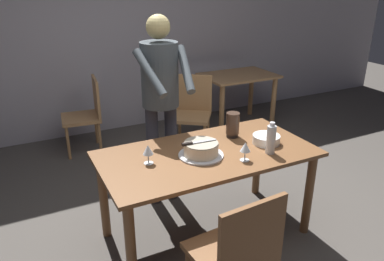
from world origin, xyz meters
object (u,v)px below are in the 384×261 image
(cake_knife, at_px, (192,143))
(background_table, at_px, (238,86))
(wine_glass_far, at_px, (245,148))
(chair_near_side, at_px, (237,252))
(plate_stack, at_px, (266,139))
(wine_glass_near, at_px, (148,150))
(hurricane_lamp, at_px, (233,125))
(background_chair_0, at_px, (193,110))
(water_bottle, at_px, (271,139))
(main_dining_table, at_px, (207,165))
(background_chair_1, at_px, (87,112))
(person_cutting_cake, at_px, (161,92))
(cake_on_platter, at_px, (201,150))

(cake_knife, bearing_deg, background_table, 49.38)
(wine_glass_far, bearing_deg, chair_near_side, -126.73)
(plate_stack, distance_m, wine_glass_near, 0.98)
(plate_stack, relative_size, hurricane_lamp, 1.05)
(background_table, relative_size, background_chair_0, 1.11)
(background_table, bearing_deg, water_bottle, -117.90)
(main_dining_table, bearing_deg, background_chair_1, 103.41)
(background_table, distance_m, background_chair_1, 2.10)
(background_chair_0, bearing_deg, background_chair_1, 157.57)
(plate_stack, height_order, background_chair_1, background_chair_1)
(person_cutting_cake, height_order, background_chair_0, person_cutting_cake)
(main_dining_table, distance_m, cake_on_platter, 0.18)
(chair_near_side, xyz_separation_m, background_chair_0, (0.92, 2.40, 0.00))
(cake_on_platter, height_order, wine_glass_near, wine_glass_near)
(main_dining_table, height_order, background_chair_1, background_chair_1)
(hurricane_lamp, relative_size, background_table, 0.21)
(plate_stack, bearing_deg, hurricane_lamp, 125.50)
(wine_glass_near, relative_size, hurricane_lamp, 0.69)
(background_table, xyz_separation_m, background_chair_0, (-0.92, -0.41, -0.09))
(wine_glass_near, relative_size, background_chair_0, 0.16)
(hurricane_lamp, xyz_separation_m, background_chair_0, (0.34, 1.43, -0.37))
(wine_glass_far, xyz_separation_m, chair_near_side, (-0.42, -0.56, -0.36))
(wine_glass_near, distance_m, chair_near_side, 0.93)
(main_dining_table, bearing_deg, background_chair_0, 67.08)
(cake_on_platter, height_order, cake_knife, cake_knife)
(cake_on_platter, xyz_separation_m, water_bottle, (0.49, -0.19, 0.06))
(chair_near_side, bearing_deg, wine_glass_near, 105.39)
(cake_on_platter, bearing_deg, chair_near_side, -102.25)
(water_bottle, height_order, hurricane_lamp, water_bottle)
(main_dining_table, height_order, wine_glass_far, wine_glass_far)
(chair_near_side, distance_m, background_table, 3.36)
(cake_on_platter, height_order, hurricane_lamp, hurricane_lamp)
(cake_knife, distance_m, person_cutting_cake, 0.70)
(cake_knife, height_order, background_chair_0, background_chair_0)
(plate_stack, bearing_deg, main_dining_table, 172.65)
(cake_on_platter, relative_size, person_cutting_cake, 0.20)
(chair_near_side, bearing_deg, cake_on_platter, 77.75)
(plate_stack, relative_size, wine_glass_far, 1.53)
(cake_knife, relative_size, chair_near_side, 0.30)
(cake_knife, bearing_deg, background_chair_0, 63.17)
(plate_stack, relative_size, background_chair_0, 0.24)
(person_cutting_cake, relative_size, background_chair_1, 1.91)
(plate_stack, bearing_deg, background_chair_0, 84.00)
(background_chair_1, bearing_deg, background_table, -2.02)
(wine_glass_near, height_order, chair_near_side, chair_near_side)
(cake_on_platter, xyz_separation_m, cake_knife, (-0.07, 0.01, 0.06))
(wine_glass_near, bearing_deg, background_chair_1, 90.77)
(plate_stack, distance_m, background_table, 2.36)
(wine_glass_near, height_order, water_bottle, water_bottle)
(water_bottle, bearing_deg, background_chair_0, 81.91)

